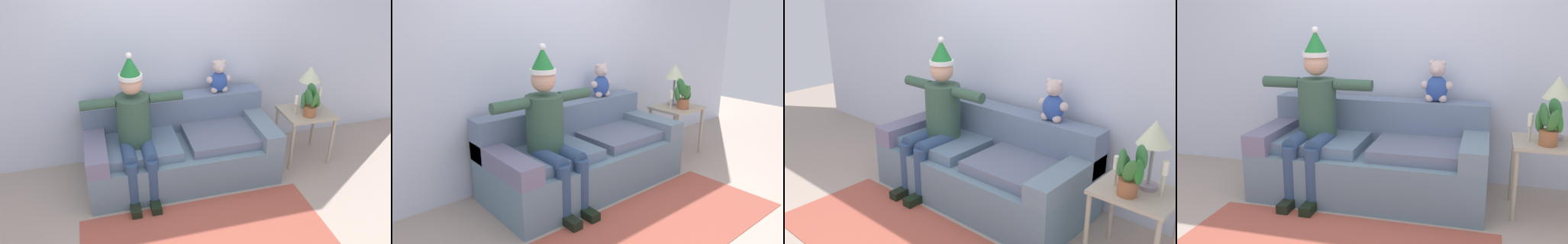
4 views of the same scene
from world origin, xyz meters
TOP-DOWN VIEW (x-y plane):
  - ground_plane at (0.00, 0.00)m, footprint 10.00×10.00m
  - back_wall at (0.00, 1.55)m, footprint 7.00×0.10m
  - couch at (0.00, 1.01)m, footprint 2.04×0.93m
  - person_seated at (-0.49, 0.84)m, footprint 1.02×0.77m
  - teddy_bear at (0.53, 1.30)m, footprint 0.29×0.17m
  - side_table at (1.48, 0.93)m, footprint 0.56×0.47m
  - table_lamp at (1.52, 1.03)m, footprint 0.24×0.24m
  - potted_plant at (1.46, 0.84)m, footprint 0.24×0.25m
  - candle_tall at (1.32, 0.91)m, footprint 0.04×0.04m
  - candle_short at (1.64, 0.97)m, footprint 0.04×0.04m
  - area_rug at (0.00, -0.06)m, footprint 2.29×1.02m

SIDE VIEW (x-z plane):
  - ground_plane at x=0.00m, z-range 0.00..0.00m
  - area_rug at x=0.00m, z-range 0.00..0.01m
  - couch at x=0.00m, z-range -0.09..0.74m
  - side_table at x=1.48m, z-range 0.21..0.83m
  - person_seated at x=-0.49m, z-range 0.01..1.51m
  - candle_tall at x=1.32m, z-range 0.65..0.88m
  - candle_short at x=1.64m, z-range 0.66..0.92m
  - potted_plant at x=1.46m, z-range 0.60..0.98m
  - teddy_bear at x=0.53m, z-range 0.80..1.19m
  - table_lamp at x=1.52m, z-range 0.76..1.28m
  - back_wall at x=0.00m, z-range 0.00..2.70m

